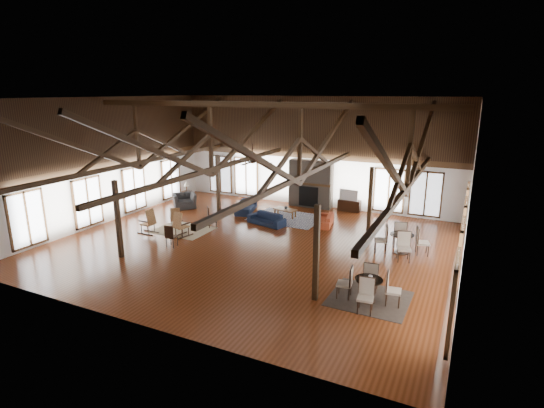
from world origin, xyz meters
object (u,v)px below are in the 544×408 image
at_px(sofa_navy_front, 267,219).
at_px(cafe_table_far, 402,240).
at_px(sofa_orange, 325,220).
at_px(coffee_table, 285,210).
at_px(sofa_navy_left, 246,206).
at_px(cafe_table_near, 368,286).
at_px(tv_console, 349,205).
at_px(armchair, 184,201).

distance_m(sofa_navy_front, cafe_table_far, 6.58).
height_order(sofa_orange, coffee_table, sofa_orange).
distance_m(sofa_orange, cafe_table_far, 4.54).
relative_size(sofa_navy_left, cafe_table_near, 0.99).
distance_m(cafe_table_near, tv_console, 10.20).
relative_size(coffee_table, cafe_table_near, 0.64).
bearing_deg(cafe_table_far, tv_console, 124.75).
relative_size(sofa_orange, armchair, 1.45).
distance_m(coffee_table, cafe_table_near, 9.22).
xyz_separation_m(sofa_navy_left, coffee_table, (2.30, -0.04, 0.10)).
bearing_deg(sofa_navy_front, sofa_navy_left, 156.12).
bearing_deg(cafe_table_near, cafe_table_far, 86.86).
height_order(sofa_navy_left, cafe_table_near, cafe_table_near).
distance_m(sofa_navy_left, armchair, 3.56).
relative_size(cafe_table_far, tv_console, 1.82).
distance_m(armchair, cafe_table_far, 12.09).
bearing_deg(cafe_table_far, cafe_table_near, -93.14).
height_order(sofa_navy_front, armchair, armchair).
distance_m(coffee_table, tv_console, 3.68).
xyz_separation_m(sofa_orange, cafe_table_far, (3.94, -2.23, 0.30)).
distance_m(sofa_navy_front, tv_console, 5.03).
relative_size(sofa_navy_front, sofa_orange, 1.09).
bearing_deg(sofa_navy_front, cafe_table_far, 4.71).
distance_m(sofa_orange, coffee_table, 2.26).
bearing_deg(sofa_navy_front, armchair, -174.28).
height_order(sofa_navy_front, cafe_table_far, cafe_table_far).
xyz_separation_m(sofa_navy_front, cafe_table_near, (6.25, -5.57, 0.24)).
xyz_separation_m(sofa_navy_front, coffee_table, (0.32, 1.49, 0.11)).
relative_size(sofa_navy_left, tv_console, 1.65).
xyz_separation_m(coffee_table, armchair, (-5.78, -0.71, 0.00)).
xyz_separation_m(sofa_orange, coffee_table, (-2.23, 0.31, 0.14)).
height_order(sofa_navy_left, armchair, armchair).
xyz_separation_m(sofa_navy_left, sofa_orange, (4.53, -0.34, -0.03)).
xyz_separation_m(sofa_navy_left, cafe_table_near, (8.22, -7.10, 0.22)).
relative_size(sofa_navy_front, cafe_table_far, 0.87).
xyz_separation_m(armchair, tv_console, (8.40, 3.29, -0.09)).
relative_size(sofa_orange, cafe_table_far, 0.80).
bearing_deg(sofa_navy_left, tv_console, -77.37).
xyz_separation_m(sofa_orange, cafe_table_near, (3.69, -6.76, 0.26)).
height_order(armchair, tv_console, armchair).
bearing_deg(sofa_navy_left, coffee_table, -105.65).
height_order(sofa_orange, tv_console, tv_console).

